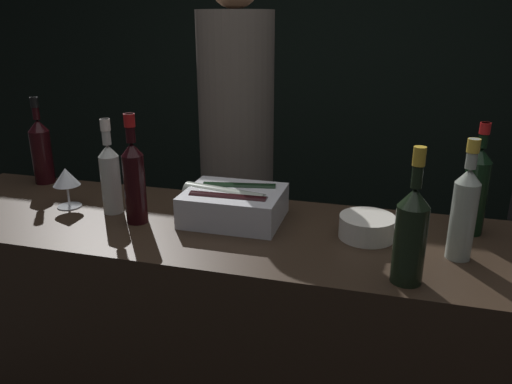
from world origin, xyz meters
The scene contains 12 objects.
wall_back_chalkboard centered at (0.00, 2.41, 1.40)m, with size 6.40×0.06×2.80m.
bar_counter centered at (0.00, 0.30, 0.48)m, with size 2.49×0.61×0.95m.
ice_bin_with_bottles centered at (-0.09, 0.37, 1.01)m, with size 0.35×0.26×0.11m.
bowl_white centered at (0.36, 0.34, 0.99)m, with size 0.18×0.18×0.07m.
wine_glass centered at (-0.71, 0.33, 1.06)m, with size 0.10×0.10×0.15m.
rose_wine_bottle centered at (0.62, 0.27, 1.10)m, with size 0.07×0.07×0.35m.
white_wine_bottle centered at (-0.52, 0.32, 1.09)m, with size 0.07×0.07×0.34m.
red_wine_bottle_burgundy centered at (0.68, 0.47, 1.11)m, with size 0.08×0.08×0.36m.
champagne_bottle centered at (0.48, 0.09, 1.10)m, with size 0.08×0.08×0.36m.
red_wine_bottle_black_foil centered at (-0.98, 0.55, 1.10)m, with size 0.08×0.08×0.36m.
red_wine_bottle_tall centered at (-0.40, 0.26, 1.11)m, with size 0.07×0.07×0.37m.
person_blond_tee centered at (-0.25, 0.92, 1.05)m, with size 0.33×0.33×1.85m.
Camera 1 is at (0.40, -1.14, 1.61)m, focal length 35.00 mm.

